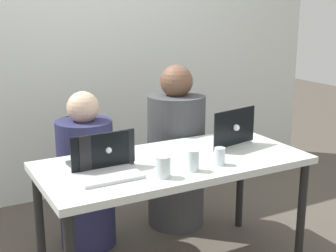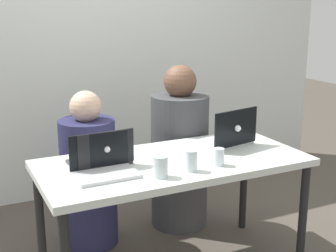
% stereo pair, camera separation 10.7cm
% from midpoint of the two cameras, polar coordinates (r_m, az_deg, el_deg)
% --- Properties ---
extents(back_wall, '(4.50, 0.10, 2.40)m').
position_cam_midpoint_polar(back_wall, '(3.91, -10.89, 9.06)').
color(back_wall, silver).
rests_on(back_wall, ground).
extents(desk, '(1.52, 0.71, 0.71)m').
position_cam_midpoint_polar(desk, '(2.67, -0.43, -5.50)').
color(desk, silver).
rests_on(desk, ground).
extents(person_on_left, '(0.39, 0.39, 1.04)m').
position_cam_midpoint_polar(person_on_left, '(3.11, -10.90, -6.36)').
color(person_on_left, '#292950').
rests_on(person_on_left, ground).
extents(person_on_right, '(0.49, 0.49, 1.16)m').
position_cam_midpoint_polar(person_on_right, '(3.34, 0.08, -3.62)').
color(person_on_right, '#414246').
rests_on(person_on_right, ground).
extents(laptop_back_left, '(0.33, 0.25, 0.20)m').
position_cam_midpoint_polar(laptop_back_left, '(2.57, -9.18, -3.88)').
color(laptop_back_left, '#3B3B3A').
rests_on(laptop_back_left, desk).
extents(laptop_front_left, '(0.32, 0.24, 0.20)m').
position_cam_midpoint_polar(laptop_front_left, '(2.42, -8.85, -4.97)').
color(laptop_front_left, silver).
rests_on(laptop_front_left, desk).
extents(laptop_back_right, '(0.39, 0.31, 0.24)m').
position_cam_midpoint_polar(laptop_back_right, '(2.93, 5.86, -1.30)').
color(laptop_back_right, silver).
rests_on(laptop_back_right, desk).
extents(water_glass_right, '(0.06, 0.06, 0.10)m').
position_cam_midpoint_polar(water_glass_right, '(2.56, 5.13, -3.84)').
color(water_glass_right, silver).
rests_on(water_glass_right, desk).
extents(water_glass_left, '(0.08, 0.08, 0.11)m').
position_cam_midpoint_polar(water_glass_left, '(2.37, -1.88, -5.18)').
color(water_glass_left, silver).
rests_on(water_glass_left, desk).
extents(water_glass_center, '(0.06, 0.06, 0.11)m').
position_cam_midpoint_polar(water_glass_center, '(2.46, 1.88, -4.39)').
color(water_glass_center, silver).
rests_on(water_glass_center, desk).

